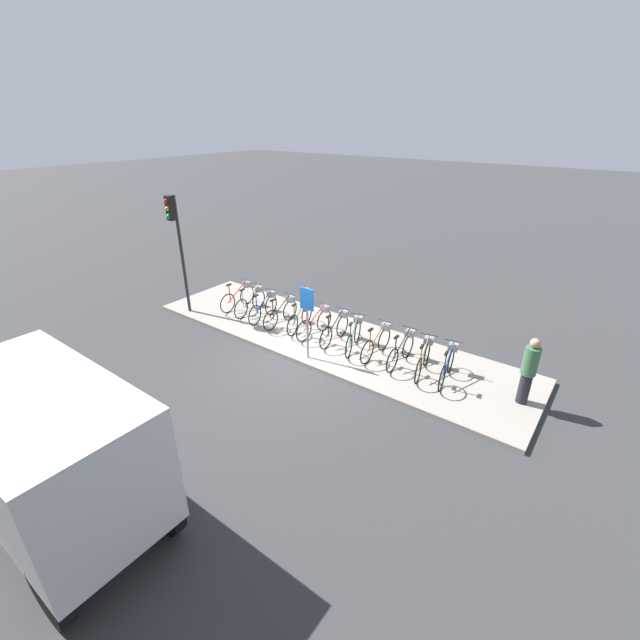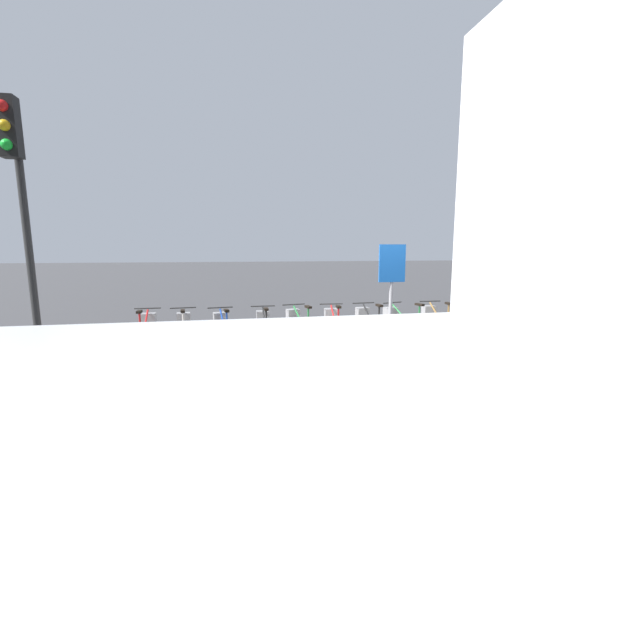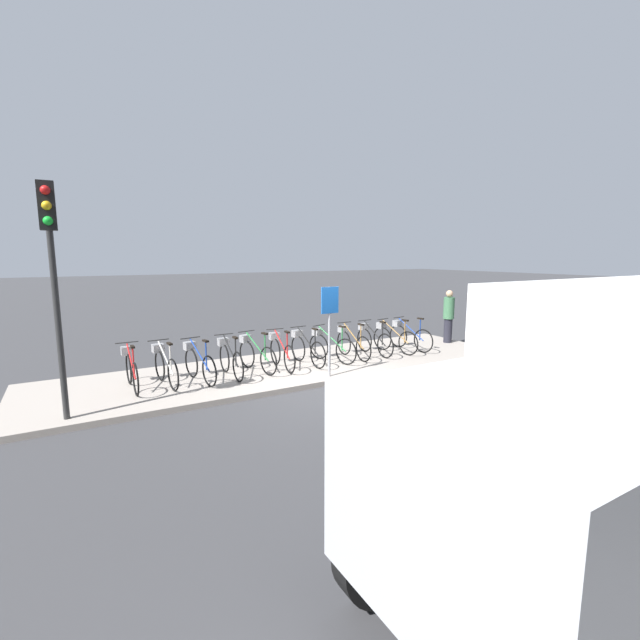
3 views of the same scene
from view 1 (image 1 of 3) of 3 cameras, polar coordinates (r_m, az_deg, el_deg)
name	(u,v)px [view 1 (image 1 of 3)]	position (r m, az deg, el deg)	size (l,w,h in m)	color
ground_plane	(294,362)	(12.02, -3.51, -5.66)	(120.00, 120.00, 0.00)	#38383A
sidewalk	(328,339)	(13.09, 1.01, -2.52)	(12.16, 3.22, 0.12)	#9E9389
parked_bicycle_0	(239,296)	(15.19, -10.70, 3.21)	(0.46, 1.62, 1.00)	black
parked_bicycle_1	(252,301)	(14.70, -9.10, 2.57)	(0.46, 1.62, 1.00)	black
parked_bicycle_2	(265,306)	(14.18, -7.40, 1.81)	(0.46, 1.61, 1.00)	black
parked_bicycle_3	(282,311)	(13.75, -5.05, 1.14)	(0.46, 1.62, 1.00)	black
parked_bicycle_4	(301,315)	(13.43, -2.52, 0.60)	(0.49, 1.60, 1.00)	black
parked_bicycle_5	(316,322)	(13.02, -0.51, -0.21)	(0.46, 1.62, 1.00)	black
parked_bicycle_6	(336,328)	(12.66, 2.15, -1.02)	(0.46, 1.62, 1.00)	black
parked_bicycle_7	(354,335)	(12.29, 4.59, -1.95)	(0.63, 1.56, 1.00)	black
parked_bicycle_8	(378,341)	(12.00, 7.70, -2.83)	(0.46, 1.62, 1.00)	black
parked_bicycle_9	(402,349)	(11.74, 10.90, -3.77)	(0.46, 1.62, 1.00)	black
parked_bicycle_10	(424,357)	(11.46, 13.69, -4.85)	(0.49, 1.60, 1.00)	black
parked_bicycle_11	(448,364)	(11.32, 16.70, -5.66)	(0.46, 1.61, 1.00)	black
truck	(34,437)	(8.56, -33.88, -12.86)	(5.46, 1.97, 2.64)	black
pedestrian	(529,370)	(10.88, 26.06, -5.98)	(0.34, 0.34, 1.68)	#23232D
traffic_light	(176,231)	(14.57, -18.68, 11.13)	(0.24, 0.40, 3.91)	#2D2D2D
sign_post	(307,311)	(11.35, -1.74, 1.17)	(0.44, 0.07, 2.07)	#99999E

